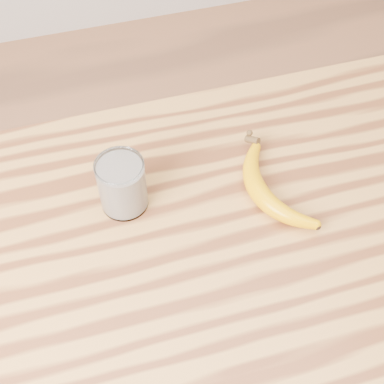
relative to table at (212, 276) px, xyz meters
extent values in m
cube|color=#B17B3A|center=(0.00, 0.00, 0.11)|extent=(1.20, 0.80, 0.04)
cylinder|color=brown|center=(0.54, 0.34, -0.34)|extent=(0.06, 0.06, 0.86)
cylinder|color=white|center=(-0.14, 0.13, 0.19)|extent=(0.09, 0.09, 0.11)
torus|color=white|center=(-0.14, 0.13, 0.24)|extent=(0.09, 0.09, 0.00)
cylinder|color=silver|center=(-0.14, 0.13, 0.18)|extent=(0.08, 0.08, 0.10)
camera|label=1|loc=(-0.18, -0.49, 0.97)|focal=50.00mm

